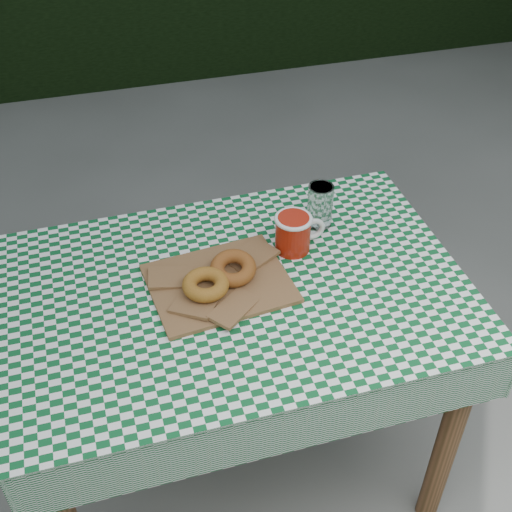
{
  "coord_description": "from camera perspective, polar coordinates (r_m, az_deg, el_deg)",
  "views": [
    {
      "loc": [
        -0.31,
        -0.95,
        1.86
      ],
      "look_at": [
        0.03,
        0.26,
        0.79
      ],
      "focal_mm": 47.17,
      "sensor_mm": 36.0,
      "label": 1
    }
  ],
  "objects": [
    {
      "name": "coffee_mug",
      "position": [
        1.69,
        3.15,
        1.93
      ],
      "size": [
        0.19,
        0.19,
        0.1
      ],
      "primitive_type": null,
      "rotation": [
        0.0,
        0.0,
        0.06
      ],
      "color": "#991909",
      "rests_on": "tablecloth"
    },
    {
      "name": "bagel_back",
      "position": [
        1.61,
        -1.96,
        -1.03
      ],
      "size": [
        0.14,
        0.14,
        0.04
      ],
      "primitive_type": "torus",
      "rotation": [
        0.0,
        0.0,
        -0.36
      ],
      "color": "brown",
      "rests_on": "paper_bag"
    },
    {
      "name": "tablecloth",
      "position": [
        1.61,
        -1.63,
        -2.85
      ],
      "size": [
        1.11,
        0.76,
        0.01
      ],
      "primitive_type": "cube",
      "rotation": [
        0.0,
        0.0,
        0.01
      ],
      "color": "#0C4F24",
      "rests_on": "table"
    },
    {
      "name": "bagel_front",
      "position": [
        1.57,
        -4.29,
        -2.43
      ],
      "size": [
        0.12,
        0.12,
        0.03
      ],
      "primitive_type": "torus",
      "rotation": [
        0.0,
        0.0,
        -0.12
      ],
      "color": "#A26921",
      "rests_on": "paper_bag"
    },
    {
      "name": "paper_bag",
      "position": [
        1.62,
        -3.12,
        -2.24
      ],
      "size": [
        0.35,
        0.3,
        0.02
      ],
      "primitive_type": "cube",
      "rotation": [
        0.0,
        0.0,
        0.11
      ],
      "color": "olive",
      "rests_on": "tablecloth"
    },
    {
      "name": "table",
      "position": [
        1.89,
        -1.41,
        -11.2
      ],
      "size": [
        1.09,
        0.74,
        0.75
      ],
      "primitive_type": "cube",
      "rotation": [
        0.0,
        0.0,
        0.01
      ],
      "color": "#54361C",
      "rests_on": "ground"
    },
    {
      "name": "drinking_glass",
      "position": [
        1.77,
        5.44,
        4.27
      ],
      "size": [
        0.08,
        0.08,
        0.12
      ],
      "primitive_type": "cylinder",
      "rotation": [
        0.0,
        0.0,
        -0.14
      ],
      "color": "white",
      "rests_on": "tablecloth"
    }
  ]
}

